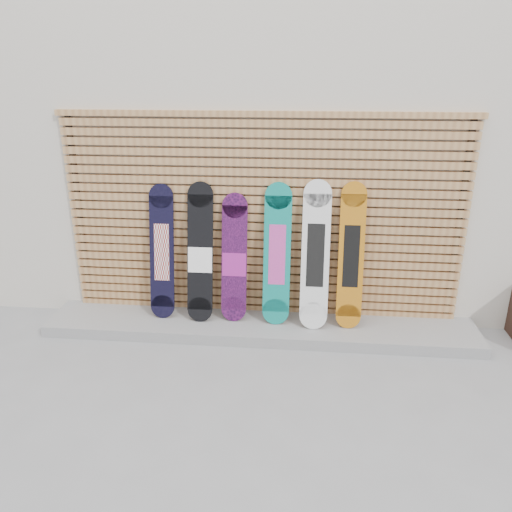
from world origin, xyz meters
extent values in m
plane|color=gray|center=(0.00, 0.00, 0.00)|extent=(80.00, 80.00, 0.00)
cube|color=beige|center=(0.50, 3.50, 1.80)|extent=(12.00, 5.00, 3.60)
cube|color=gray|center=(-0.15, 0.68, 0.06)|extent=(4.60, 0.70, 0.12)
cube|color=#A87546|center=(-0.15, 0.97, 0.14)|extent=(4.20, 0.05, 0.08)
cube|color=#A87546|center=(-0.15, 0.97, 0.23)|extent=(4.20, 0.05, 0.08)
cube|color=#A87546|center=(-0.15, 0.97, 0.33)|extent=(4.20, 0.05, 0.07)
cube|color=#A87546|center=(-0.15, 0.97, 0.43)|extent=(4.20, 0.05, 0.07)
cube|color=#A87546|center=(-0.15, 0.97, 0.53)|extent=(4.20, 0.05, 0.07)
cube|color=#A87546|center=(-0.15, 0.97, 0.62)|extent=(4.20, 0.05, 0.07)
cube|color=#A87546|center=(-0.15, 0.97, 0.72)|extent=(4.20, 0.05, 0.07)
cube|color=#A87546|center=(-0.15, 0.97, 0.82)|extent=(4.20, 0.05, 0.07)
cube|color=#A87546|center=(-0.15, 0.97, 0.91)|extent=(4.20, 0.05, 0.07)
cube|color=#A87546|center=(-0.15, 0.97, 1.01)|extent=(4.20, 0.05, 0.08)
cube|color=#A87546|center=(-0.15, 0.97, 1.11)|extent=(4.20, 0.05, 0.08)
cube|color=#A87546|center=(-0.15, 0.97, 1.20)|extent=(4.20, 0.05, 0.08)
cube|color=#A87546|center=(-0.15, 0.97, 1.30)|extent=(4.20, 0.05, 0.08)
cube|color=#A87546|center=(-0.15, 0.97, 1.40)|extent=(4.20, 0.05, 0.08)
cube|color=#A87546|center=(-0.15, 0.97, 1.50)|extent=(4.20, 0.05, 0.08)
cube|color=#A87546|center=(-0.15, 0.97, 1.59)|extent=(4.20, 0.05, 0.08)
cube|color=#A87546|center=(-0.15, 0.97, 1.69)|extent=(4.20, 0.05, 0.08)
cube|color=#A87546|center=(-0.15, 0.97, 1.79)|extent=(4.20, 0.05, 0.08)
cube|color=#A87546|center=(-0.15, 0.97, 1.88)|extent=(4.20, 0.05, 0.08)
cube|color=#A87546|center=(-0.15, 0.97, 1.98)|extent=(4.20, 0.05, 0.08)
cube|color=#A87546|center=(-0.15, 0.97, 2.08)|extent=(4.20, 0.05, 0.08)
cube|color=#A87546|center=(-0.15, 0.97, 2.17)|extent=(4.20, 0.05, 0.08)
cube|color=black|center=(-2.17, 0.99, 1.12)|extent=(0.06, 0.04, 2.23)
cube|color=black|center=(1.87, 0.99, 1.12)|extent=(0.06, 0.04, 2.23)
cube|color=#A87546|center=(-0.15, 0.97, 2.26)|extent=(4.26, 0.07, 0.06)
cube|color=black|center=(-1.22, 0.80, 0.84)|extent=(0.26, 0.24, 1.18)
cylinder|color=black|center=(-1.22, 0.69, 0.25)|extent=(0.26, 0.07, 0.26)
cylinder|color=black|center=(-1.22, 0.91, 1.43)|extent=(0.26, 0.07, 0.26)
cube|color=white|center=(-1.22, 0.80, 0.84)|extent=(0.16, 0.14, 0.61)
cube|color=black|center=(-0.80, 0.78, 0.85)|extent=(0.27, 0.28, 1.21)
cylinder|color=black|center=(-0.80, 0.65, 0.25)|extent=(0.27, 0.08, 0.27)
cylinder|color=black|center=(-0.80, 0.91, 1.45)|extent=(0.27, 0.08, 0.27)
cube|color=white|center=(-0.80, 0.76, 0.78)|extent=(0.26, 0.08, 0.27)
cube|color=black|center=(-0.43, 0.80, 0.80)|extent=(0.27, 0.24, 1.10)
cylinder|color=black|center=(-0.43, 0.69, 0.25)|extent=(0.27, 0.07, 0.27)
cylinder|color=black|center=(-0.43, 0.91, 1.35)|extent=(0.27, 0.07, 0.27)
cube|color=#A1208C|center=(-0.43, 0.79, 0.73)|extent=(0.26, 0.07, 0.25)
cube|color=#0D7F75|center=(0.02, 0.79, 0.86)|extent=(0.28, 0.26, 1.21)
cylinder|color=#0D7F75|center=(0.02, 0.67, 0.26)|extent=(0.28, 0.08, 0.28)
cylinder|color=#0D7F75|center=(0.02, 0.91, 1.46)|extent=(0.28, 0.08, 0.28)
cube|color=#D94CAE|center=(0.02, 0.79, 0.86)|extent=(0.18, 0.15, 0.63)
cube|color=silver|center=(0.42, 0.75, 0.88)|extent=(0.29, 0.32, 1.24)
cylinder|color=silver|center=(0.42, 0.61, 0.26)|extent=(0.29, 0.09, 0.29)
cylinder|color=silver|center=(0.42, 0.90, 1.50)|extent=(0.29, 0.09, 0.29)
cube|color=black|center=(0.42, 0.75, 0.88)|extent=(0.18, 0.18, 0.64)
cube|color=#B56B13|center=(0.78, 0.78, 0.87)|extent=(0.26, 0.28, 1.25)
cylinder|color=#B56B13|center=(0.78, 0.65, 0.25)|extent=(0.26, 0.07, 0.26)
cylinder|color=#B56B13|center=(0.78, 0.91, 1.49)|extent=(0.26, 0.07, 0.26)
cube|color=black|center=(0.78, 0.78, 0.87)|extent=(0.16, 0.15, 0.64)
camera|label=1|loc=(0.28, -4.10, 2.66)|focal=35.00mm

